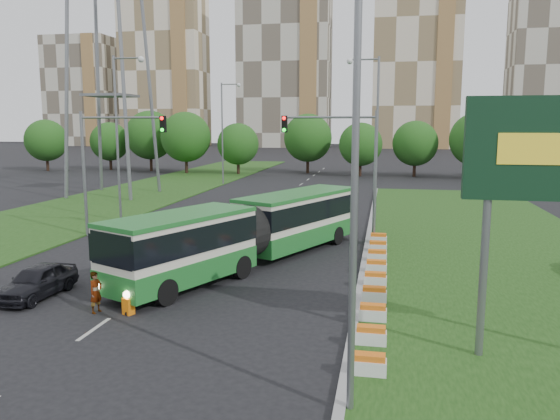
% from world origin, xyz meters
% --- Properties ---
extents(ground, '(360.00, 360.00, 0.00)m').
position_xyz_m(ground, '(0.00, 0.00, 0.00)').
color(ground, black).
rests_on(ground, ground).
extents(grass_median, '(14.00, 60.00, 0.15)m').
position_xyz_m(grass_median, '(13.00, 8.00, 0.07)').
color(grass_median, '#1A4012').
rests_on(grass_median, ground).
extents(median_kerb, '(0.30, 60.00, 0.18)m').
position_xyz_m(median_kerb, '(6.05, 8.00, 0.09)').
color(median_kerb, gray).
rests_on(median_kerb, ground).
extents(left_verge, '(12.00, 110.00, 0.10)m').
position_xyz_m(left_verge, '(-18.00, 25.00, 0.05)').
color(left_verge, '#1A4012').
rests_on(left_verge, ground).
extents(lane_markings, '(0.20, 100.00, 0.01)m').
position_xyz_m(lane_markings, '(-3.00, 20.00, 0.00)').
color(lane_markings, '#A9A9A3').
rests_on(lane_markings, ground).
extents(flower_planters, '(1.10, 18.10, 0.60)m').
position_xyz_m(flower_planters, '(6.70, 0.80, 0.45)').
color(flower_planters, silver).
rests_on(flower_planters, grass_median).
extents(traffic_mast_median, '(5.76, 0.32, 8.00)m').
position_xyz_m(traffic_mast_median, '(4.78, 10.00, 5.35)').
color(traffic_mast_median, slate).
rests_on(traffic_mast_median, ground).
extents(traffic_mast_left, '(5.76, 0.32, 8.00)m').
position_xyz_m(traffic_mast_left, '(-10.38, 9.00, 5.35)').
color(traffic_mast_left, slate).
rests_on(traffic_mast_left, ground).
extents(street_lamps, '(36.00, 60.00, 12.00)m').
position_xyz_m(street_lamps, '(-3.00, 10.00, 6.00)').
color(street_lamps, slate).
rests_on(street_lamps, ground).
extents(tree_line, '(120.00, 8.00, 9.00)m').
position_xyz_m(tree_line, '(10.00, 55.00, 4.50)').
color(tree_line, '#1C5015').
rests_on(tree_line, ground).
extents(apartment_tower_west, '(26.00, 15.00, 48.00)m').
position_xyz_m(apartment_tower_west, '(-65.00, 150.00, 24.00)').
color(apartment_tower_west, beige).
rests_on(apartment_tower_west, ground).
extents(apartment_tower_cwest, '(28.00, 15.00, 52.00)m').
position_xyz_m(apartment_tower_cwest, '(-25.00, 150.00, 26.00)').
color(apartment_tower_cwest, beige).
rests_on(apartment_tower_cwest, ground).
extents(apartment_tower_ceast, '(25.00, 15.00, 50.00)m').
position_xyz_m(apartment_tower_ceast, '(15.00, 150.00, 25.00)').
color(apartment_tower_ceast, beige).
rests_on(apartment_tower_ceast, ground).
extents(apartment_tower_east, '(27.00, 15.00, 47.00)m').
position_xyz_m(apartment_tower_east, '(55.00, 150.00, 23.50)').
color(apartment_tower_east, beige).
rests_on(apartment_tower_east, ground).
extents(midrise_west, '(22.00, 14.00, 36.00)m').
position_xyz_m(midrise_west, '(-95.00, 150.00, 18.00)').
color(midrise_west, beige).
rests_on(midrise_west, ground).
extents(articulated_bus, '(2.73, 17.53, 2.89)m').
position_xyz_m(articulated_bus, '(0.02, 4.03, 1.77)').
color(articulated_bus, beige).
rests_on(articulated_bus, ground).
extents(car_left_near, '(1.80, 4.10, 1.37)m').
position_xyz_m(car_left_near, '(-7.23, -3.09, 0.69)').
color(car_left_near, black).
rests_on(car_left_near, ground).
extents(car_left_far, '(2.55, 4.49, 1.40)m').
position_xyz_m(car_left_far, '(-7.02, 10.35, 0.70)').
color(car_left_far, black).
rests_on(car_left_far, ground).
extents(pedestrian, '(0.52, 0.67, 1.62)m').
position_xyz_m(pedestrian, '(-3.80, -4.39, 0.81)').
color(pedestrian, gray).
rests_on(pedestrian, ground).
extents(shopping_trolley, '(0.38, 0.40, 0.65)m').
position_xyz_m(shopping_trolley, '(-2.50, -4.35, 0.32)').
color(shopping_trolley, orange).
rests_on(shopping_trolley, ground).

